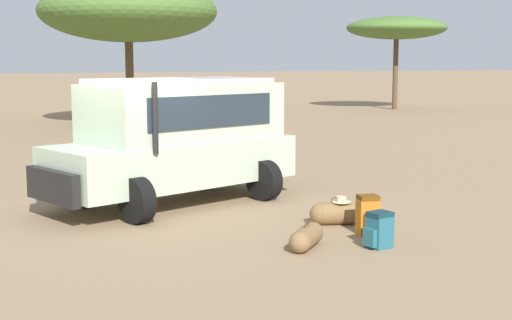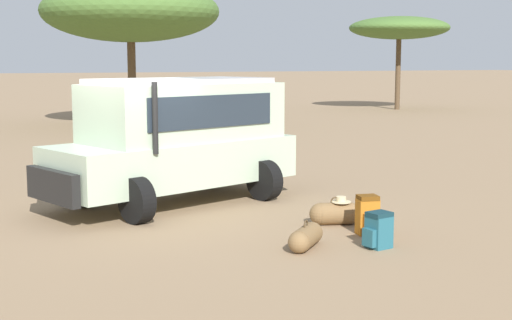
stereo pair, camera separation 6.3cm
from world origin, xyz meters
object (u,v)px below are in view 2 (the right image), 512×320
at_px(duffel_bag_soft_canvas, 306,237).
at_px(acacia_tree_centre_back, 399,28).
at_px(duffel_bag_low_black_case, 335,213).
at_px(backpack_beside_front_wheel, 378,230).
at_px(acacia_tree_left_mid, 130,12).
at_px(safari_vehicle, 178,137).
at_px(backpack_cluster_center, 368,216).

height_order(duffel_bag_soft_canvas, acacia_tree_centre_back, acacia_tree_centre_back).
xyz_separation_m(duffel_bag_low_black_case, duffel_bag_soft_canvas, (-1.21, -1.15, -0.03)).
height_order(backpack_beside_front_wheel, acacia_tree_left_mid, acacia_tree_left_mid).
relative_size(safari_vehicle, duffel_bag_soft_canvas, 6.86).
relative_size(backpack_cluster_center, acacia_tree_left_mid, 0.08).
relative_size(duffel_bag_soft_canvas, acacia_tree_centre_back, 0.14).
height_order(safari_vehicle, duffel_bag_low_black_case, safari_vehicle).
distance_m(duffel_bag_soft_canvas, acacia_tree_centre_back, 31.99).
relative_size(safari_vehicle, acacia_tree_left_mid, 0.70).
distance_m(backpack_cluster_center, duffel_bag_low_black_case, 0.85).
distance_m(backpack_cluster_center, duffel_bag_soft_canvas, 1.35).
bearing_deg(acacia_tree_centre_back, duffel_bag_soft_canvas, -128.45).
relative_size(safari_vehicle, acacia_tree_centre_back, 0.95).
bearing_deg(safari_vehicle, acacia_tree_left_mid, 77.69).
xyz_separation_m(safari_vehicle, acacia_tree_centre_back, (20.30, 20.72, 3.32)).
distance_m(backpack_beside_front_wheel, acacia_tree_centre_back, 31.73).
distance_m(safari_vehicle, backpack_cluster_center, 4.34).
xyz_separation_m(backpack_cluster_center, duffel_bag_soft_canvas, (-1.31, -0.32, -0.14)).
relative_size(safari_vehicle, backpack_beside_front_wheel, 9.99).
bearing_deg(safari_vehicle, acacia_tree_centre_back, 45.59).
bearing_deg(safari_vehicle, duffel_bag_low_black_case, -58.42).
distance_m(backpack_beside_front_wheel, backpack_cluster_center, 0.83).
height_order(safari_vehicle, duffel_bag_soft_canvas, safari_vehicle).
bearing_deg(backpack_cluster_center, duffel_bag_soft_canvas, -166.27).
bearing_deg(acacia_tree_left_mid, backpack_beside_front_wheel, -95.74).
bearing_deg(duffel_bag_low_black_case, acacia_tree_left_mid, 84.42).
height_order(backpack_beside_front_wheel, duffel_bag_soft_canvas, backpack_beside_front_wheel).
relative_size(backpack_beside_front_wheel, acacia_tree_left_mid, 0.07).
bearing_deg(acacia_tree_left_mid, backpack_cluster_center, -95.09).
bearing_deg(backpack_cluster_center, backpack_beside_front_wheel, -112.68).
xyz_separation_m(safari_vehicle, acacia_tree_left_mid, (3.79, 17.36, 3.57)).
height_order(safari_vehicle, acacia_tree_left_mid, acacia_tree_left_mid).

